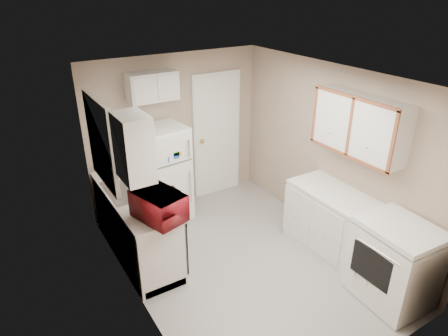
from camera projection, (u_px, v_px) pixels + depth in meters
floor at (244, 261)px, 5.23m from camera, size 3.80×3.80×0.00m
ceiling at (249, 78)px, 4.20m from camera, size 3.80×3.80×0.00m
wall_left at (133, 212)px, 4.05m from camera, size 3.80×3.80×0.00m
wall_right at (332, 155)px, 5.38m from camera, size 3.80×3.80×0.00m
wall_back at (177, 132)px, 6.18m from camera, size 2.80×2.80×0.00m
wall_front at (378, 269)px, 3.25m from camera, size 2.80×2.80×0.00m
left_counter at (136, 224)px, 5.20m from camera, size 0.60×1.80×0.90m
dishwasher at (176, 238)px, 4.86m from camera, size 0.03×0.58×0.72m
sink at (129, 192)px, 5.14m from camera, size 0.54×0.74×0.16m
microwave at (159, 207)px, 4.44m from camera, size 0.66×0.48×0.39m
soap_bottle at (116, 174)px, 5.31m from camera, size 0.09×0.10×0.18m
window_blinds at (102, 142)px, 4.70m from camera, size 0.10×0.98×1.08m
upper_cabinet_left at (133, 148)px, 4.03m from camera, size 0.30×0.45×0.70m
refrigerator at (166, 174)px, 5.91m from camera, size 0.66×0.64×1.47m
cabinet_over_fridge at (152, 86)px, 5.53m from camera, size 0.70×0.30×0.40m
interior_door at (217, 136)px, 6.55m from camera, size 0.86×0.06×2.08m
right_counter at (354, 237)px, 4.94m from camera, size 0.60×2.00×0.90m
stove at (394, 263)px, 4.43m from camera, size 0.70×0.85×0.99m
upper_cabinet_right at (360, 125)px, 4.67m from camera, size 0.30×1.20×0.70m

